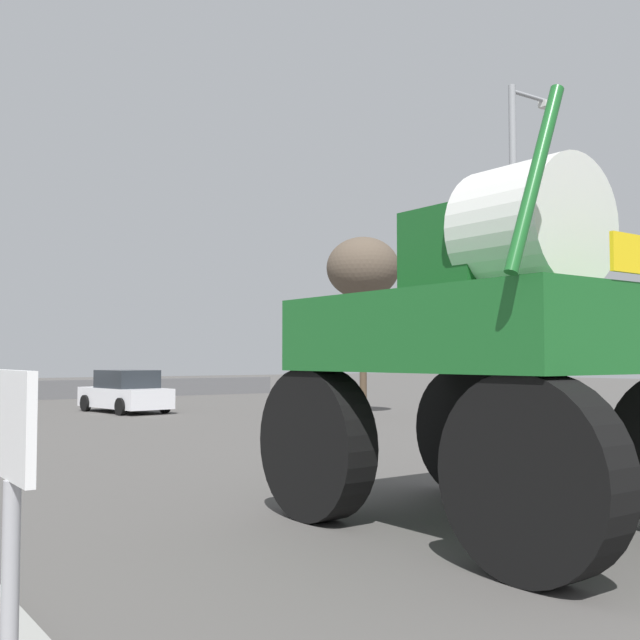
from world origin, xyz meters
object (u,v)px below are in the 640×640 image
at_px(sedan_ahead, 125,392).
at_px(oversize_sprayer, 496,347).
at_px(traffic_signal_near_right, 469,297).
at_px(bare_tree_right, 363,270).
at_px(lane_arrow_sign, 11,506).
at_px(streetlight_near_right, 517,242).

bearing_deg(sedan_ahead, oversize_sprayer, 163.57).
height_order(oversize_sprayer, sedan_ahead, oversize_sprayer).
relative_size(sedan_ahead, traffic_signal_near_right, 1.03).
bearing_deg(sedan_ahead, bare_tree_right, -143.79).
relative_size(oversize_sprayer, bare_tree_right, 0.84).
bearing_deg(lane_arrow_sign, traffic_signal_near_right, 34.55).
relative_size(oversize_sprayer, sedan_ahead, 1.18).
distance_m(sedan_ahead, streetlight_near_right, 15.29).
distance_m(traffic_signal_near_right, bare_tree_right, 12.41).
xyz_separation_m(traffic_signal_near_right, streetlight_near_right, (4.85, 3.02, 1.79)).
distance_m(lane_arrow_sign, sedan_ahead, 24.97).
bearing_deg(bare_tree_right, oversize_sprayer, -123.00).
bearing_deg(lane_arrow_sign, sedan_ahead, 68.48).
relative_size(lane_arrow_sign, streetlight_near_right, 0.20).
bearing_deg(oversize_sprayer, bare_tree_right, -34.57).
bearing_deg(streetlight_near_right, sedan_ahead, 108.99).
distance_m(oversize_sprayer, streetlight_near_right, 10.76).
bearing_deg(streetlight_near_right, lane_arrow_sign, -146.34).
bearing_deg(bare_tree_right, lane_arrow_sign, -131.71).
bearing_deg(oversize_sprayer, streetlight_near_right, -52.49).
bearing_deg(traffic_signal_near_right, bare_tree_right, 60.65).
height_order(lane_arrow_sign, sedan_ahead, lane_arrow_sign).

